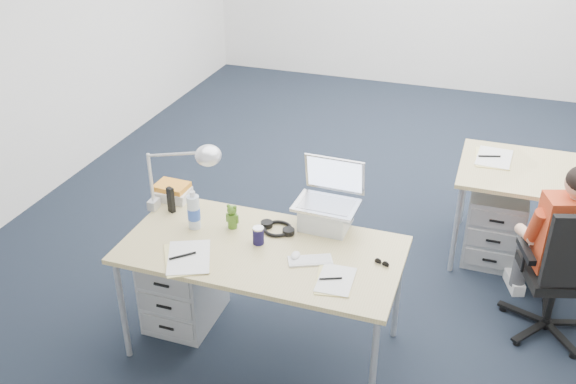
{
  "coord_description": "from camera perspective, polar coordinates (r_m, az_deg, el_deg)",
  "views": [
    {
      "loc": [
        0.64,
        -4.46,
        2.79
      ],
      "look_at": [
        -0.49,
        -1.16,
        0.85
      ],
      "focal_mm": 40.0,
      "sensor_mm": 36.0,
      "label": 1
    }
  ],
  "objects": [
    {
      "name": "papers_right",
      "position": [
        3.42,
        4.09,
        -7.86
      ],
      "size": [
        0.21,
        0.28,
        0.01
      ],
      "primitive_type": "cube",
      "rotation": [
        0.0,
        0.0,
        0.1
      ],
      "color": "#E6D985",
      "rests_on": "desk_near"
    },
    {
      "name": "seated_person",
      "position": [
        4.34,
        22.79,
        -4.06
      ],
      "size": [
        0.49,
        0.69,
        1.15
      ],
      "rotation": [
        0.0,
        0.0,
        0.33
      ],
      "color": "#C03C1B",
      "rests_on": "ground"
    },
    {
      "name": "desk_near",
      "position": [
        3.71,
        -2.35,
        -5.57
      ],
      "size": [
        1.6,
        0.8,
        0.73
      ],
      "color": "tan",
      "rests_on": "ground"
    },
    {
      "name": "room",
      "position": [
        4.63,
        10.78,
        15.16
      ],
      "size": [
        6.02,
        7.02,
        2.8
      ],
      "color": "silver",
      "rests_on": "ground"
    },
    {
      "name": "far_papers",
      "position": [
        4.91,
        17.71,
        2.88
      ],
      "size": [
        0.24,
        0.34,
        0.01
      ],
      "primitive_type": "cube",
      "rotation": [
        0.0,
        0.0,
        -0.01
      ],
      "color": "white",
      "rests_on": "desk_far"
    },
    {
      "name": "headphones",
      "position": [
        3.82,
        -0.94,
        -3.19
      ],
      "size": [
        0.26,
        0.23,
        0.04
      ],
      "primitive_type": null,
      "rotation": [
        0.0,
        0.0,
        -0.24
      ],
      "color": "black",
      "rests_on": "desk_near"
    },
    {
      "name": "computer_mouse",
      "position": [
        3.59,
        0.67,
        -5.67
      ],
      "size": [
        0.06,
        0.09,
        0.03
      ],
      "primitive_type": "ellipsoid",
      "rotation": [
        0.0,
        0.0,
        0.1
      ],
      "color": "white",
      "rests_on": "desk_near"
    },
    {
      "name": "office_chair",
      "position": [
        4.38,
        22.63,
        -8.59
      ],
      "size": [
        0.76,
        0.76,
        0.97
      ],
      "rotation": [
        0.0,
        0.0,
        0.29
      ],
      "color": "black",
      "rests_on": "ground"
    },
    {
      "name": "silver_laptop",
      "position": [
        3.78,
        3.45,
        -0.49
      ],
      "size": [
        0.38,
        0.3,
        0.39
      ],
      "primitive_type": null,
      "rotation": [
        0.0,
        0.0,
        -0.03
      ],
      "color": "silver",
      "rests_on": "desk_near"
    },
    {
      "name": "drawer_pedestal_far",
      "position": [
        5.0,
        17.92,
        -2.71
      ],
      "size": [
        0.4,
        0.5,
        0.55
      ],
      "primitive_type": "cube",
      "color": "#ACB0B2",
      "rests_on": "ground"
    },
    {
      "name": "wireless_keyboard",
      "position": [
        3.56,
        1.98,
        -6.09
      ],
      "size": [
        0.26,
        0.19,
        0.01
      ],
      "primitive_type": "cube",
      "rotation": [
        0.0,
        0.0,
        0.44
      ],
      "color": "white",
      "rests_on": "desk_near"
    },
    {
      "name": "papers_left",
      "position": [
        3.62,
        -9.03,
        -5.83
      ],
      "size": [
        0.35,
        0.4,
        0.01
      ],
      "primitive_type": "cube",
      "rotation": [
        0.0,
        0.0,
        0.47
      ],
      "color": "#E6D985",
      "rests_on": "desk_near"
    },
    {
      "name": "can_koozie",
      "position": [
        3.69,
        -2.65,
        -3.88
      ],
      "size": [
        0.08,
        0.08,
        0.11
      ],
      "primitive_type": "cylinder",
      "rotation": [
        0.0,
        0.0,
        -0.34
      ],
      "color": "#161238",
      "rests_on": "desk_near"
    },
    {
      "name": "sunglasses",
      "position": [
        3.57,
        8.34,
        -6.26
      ],
      "size": [
        0.1,
        0.07,
        0.02
      ],
      "primitive_type": null,
      "rotation": [
        0.0,
        0.0,
        -0.32
      ],
      "color": "black",
      "rests_on": "desk_near"
    },
    {
      "name": "bear_figurine",
      "position": [
        3.83,
        -4.99,
        -2.15
      ],
      "size": [
        0.09,
        0.08,
        0.16
      ],
      "primitive_type": null,
      "rotation": [
        0.0,
        0.0,
        -0.19
      ],
      "color": "#32651A",
      "rests_on": "desk_near"
    },
    {
      "name": "water_bottle",
      "position": [
        3.84,
        -8.39,
        -1.57
      ],
      "size": [
        0.08,
        0.08,
        0.24
      ],
      "primitive_type": "cylinder",
      "rotation": [
        0.0,
        0.0,
        0.03
      ],
      "color": "silver",
      "rests_on": "desk_near"
    },
    {
      "name": "book_stack",
      "position": [
        4.21,
        -10.23,
        0.05
      ],
      "size": [
        0.26,
        0.22,
        0.1
      ],
      "primitive_type": "cube",
      "rotation": [
        0.0,
        0.0,
        -0.24
      ],
      "color": "silver",
      "rests_on": "desk_near"
    },
    {
      "name": "desk_lamp",
      "position": [
        3.94,
        -10.21,
        1.42
      ],
      "size": [
        0.47,
        0.23,
        0.52
      ],
      "primitive_type": null,
      "rotation": [
        0.0,
        0.0,
        -0.14
      ],
      "color": "silver",
      "rests_on": "desk_near"
    },
    {
      "name": "drawer_pedestal_near",
      "position": [
        4.21,
        -9.23,
        -8.01
      ],
      "size": [
        0.4,
        0.5,
        0.55
      ],
      "primitive_type": "cube",
      "color": "#ACB0B2",
      "rests_on": "ground"
    },
    {
      "name": "cordless_phone",
      "position": [
        4.04,
        -10.37,
        -0.7
      ],
      "size": [
        0.05,
        0.04,
        0.17
      ],
      "primitive_type": "cube",
      "rotation": [
        0.0,
        0.0,
        -0.43
      ],
      "color": "black",
      "rests_on": "desk_near"
    },
    {
      "name": "floor",
      "position": [
        5.3,
        9.09,
        -3.11
      ],
      "size": [
        7.0,
        7.0,
        0.0
      ],
      "primitive_type": "plane",
      "color": "black",
      "rests_on": "ground"
    }
  ]
}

